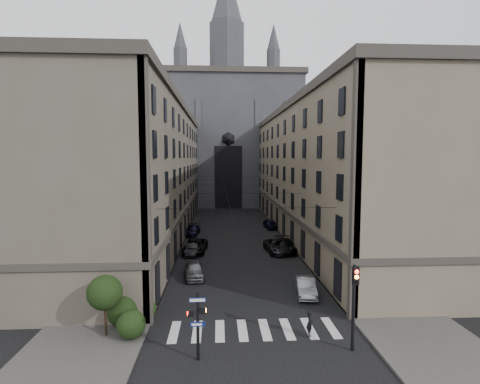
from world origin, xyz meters
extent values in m
plane|color=black|center=(0.00, 0.00, 0.00)|extent=(260.00, 260.00, 0.00)
cube|color=#383533|center=(-10.50, 36.00, 0.07)|extent=(7.00, 80.00, 0.15)
cube|color=#383533|center=(10.50, 36.00, 0.07)|extent=(7.00, 80.00, 0.15)
cube|color=beige|center=(0.00, 5.00, 0.01)|extent=(11.00, 3.20, 0.01)
cube|color=#504A3D|center=(-13.50, 36.00, 9.00)|extent=(13.00, 60.00, 18.00)
cube|color=#38332D|center=(-13.50, 36.00, 18.40)|extent=(13.60, 60.60, 0.90)
cube|color=#38332D|center=(-13.50, 36.00, 4.20)|extent=(13.40, 60.30, 0.50)
cube|color=brown|center=(13.50, 36.00, 9.00)|extent=(13.00, 60.00, 18.00)
cube|color=#38332D|center=(13.50, 36.00, 18.40)|extent=(13.60, 60.60, 0.90)
cube|color=#38332D|center=(13.50, 36.00, 4.20)|extent=(13.40, 60.30, 0.50)
cube|color=#2D2D33|center=(0.00, 75.00, 15.00)|extent=(34.00, 22.00, 30.00)
cube|color=#38332D|center=(0.00, 75.00, 30.50)|extent=(35.00, 23.00, 1.20)
cylinder|color=#2D2D33|center=(0.00, 75.00, 37.00)|extent=(8.40, 8.40, 14.00)
cone|color=#2D2D33|center=(-11.00, 72.00, 36.50)|extent=(3.20, 3.20, 13.00)
cone|color=#2D2D33|center=(11.00, 72.00, 36.50)|extent=(3.20, 3.20, 13.00)
cube|color=black|center=(0.00, 63.95, 7.00)|extent=(6.00, 0.30, 14.00)
cylinder|color=black|center=(-3.50, 1.50, 2.00)|extent=(0.18, 0.18, 4.00)
cube|color=orange|center=(-3.22, 1.50, 2.90)|extent=(0.34, 0.24, 0.38)
cube|color=#FF0C07|center=(-3.88, 1.60, 2.70)|extent=(0.34, 0.24, 0.38)
cube|color=navy|center=(-3.50, 1.37, 3.55)|extent=(0.95, 0.05, 0.24)
cube|color=navy|center=(-3.50, 1.37, 2.15)|extent=(0.85, 0.05, 0.27)
cylinder|color=black|center=(5.60, 2.00, 2.60)|extent=(0.20, 0.20, 5.20)
cube|color=black|center=(5.60, 1.78, 4.60)|extent=(0.34, 0.30, 1.00)
cylinder|color=#FF0C07|center=(5.60, 1.62, 4.92)|extent=(0.22, 0.05, 0.22)
cylinder|color=orange|center=(5.60, 1.62, 4.60)|extent=(0.22, 0.05, 0.22)
cylinder|color=black|center=(5.60, 1.62, 4.28)|extent=(0.22, 0.05, 0.22)
sphere|color=black|center=(-7.80, 4.00, 1.05)|extent=(1.80, 1.80, 1.80)
sphere|color=black|center=(-8.80, 5.80, 1.15)|extent=(2.00, 2.00, 2.00)
sphere|color=black|center=(-7.40, 6.80, 0.85)|extent=(1.40, 1.40, 1.40)
cylinder|color=black|center=(-9.50, 4.50, 1.35)|extent=(0.16, 0.16, 2.40)
sphere|color=black|center=(-9.50, 4.50, 2.95)|extent=(2.20, 2.20, 2.20)
cylinder|color=black|center=(0.00, 10.00, 7.50)|extent=(14.00, 0.03, 0.03)
cylinder|color=black|center=(0.00, 22.00, 7.50)|extent=(14.00, 0.03, 0.03)
cylinder|color=black|center=(0.00, 35.00, 7.50)|extent=(14.00, 0.03, 0.03)
cylinder|color=black|center=(0.00, 48.00, 7.50)|extent=(14.00, 0.03, 0.03)
cylinder|color=black|center=(0.00, 60.00, 7.50)|extent=(14.00, 0.03, 0.03)
cylinder|color=black|center=(-1.30, 36.00, 7.10)|extent=(0.03, 60.00, 0.03)
cylinder|color=black|center=(1.30, 36.00, 7.10)|extent=(0.03, 60.00, 0.03)
imported|color=slate|center=(-4.65, 16.15, 0.76)|extent=(2.32, 4.64, 1.52)
imported|color=black|center=(-5.46, 24.65, 0.66)|extent=(1.46, 4.02, 1.32)
imported|color=black|center=(-5.14, 25.75, 0.78)|extent=(3.07, 5.84, 1.57)
imported|color=black|center=(-6.20, 36.04, 0.69)|extent=(2.48, 4.96, 1.38)
imported|color=gray|center=(4.94, 11.07, 0.71)|extent=(2.02, 4.47, 1.42)
imported|color=black|center=(4.79, 25.05, 0.77)|extent=(3.06, 5.76, 1.54)
imported|color=black|center=(5.77, 25.26, 0.78)|extent=(2.21, 5.36, 1.55)
imported|color=black|center=(6.11, 40.33, 0.75)|extent=(2.27, 4.56, 1.49)
imported|color=black|center=(3.52, 4.00, 0.83)|extent=(0.44, 0.63, 1.67)
camera|label=1|loc=(-2.32, -18.85, 11.43)|focal=28.00mm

